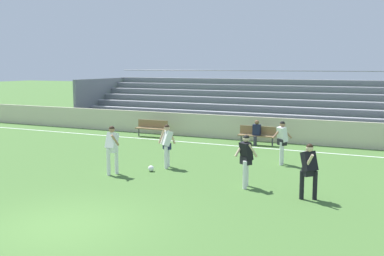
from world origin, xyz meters
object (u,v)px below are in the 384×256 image
(player_dark_challenging, at_px, (246,156))
(soccer_ball, at_px, (151,168))
(player_white_trailing_run, at_px, (112,146))
(player_dark_wide_left, at_px, (309,167))
(bench_near_bin, at_px, (152,127))
(player_white_wide_right, at_px, (282,139))
(bench_centre_sideline, at_px, (257,134))
(spectator_seated, at_px, (256,131))
(player_white_on_ball, at_px, (167,142))
(bleacher_stand, at_px, (232,104))

(player_dark_challenging, bearing_deg, soccer_ball, 170.87)
(player_white_trailing_run, xyz_separation_m, player_dark_wide_left, (6.81, -0.12, -0.07))
(bench_near_bin, height_order, player_white_wide_right, player_white_wide_right)
(bench_centre_sideline, relative_size, spectator_seated, 1.49)
(player_white_wide_right, relative_size, player_dark_wide_left, 1.04)
(bench_near_bin, relative_size, soccer_ball, 8.18)
(player_dark_challenging, bearing_deg, player_white_on_ball, 158.40)
(bench_near_bin, bearing_deg, player_dark_challenging, -44.23)
(player_white_wide_right, xyz_separation_m, player_dark_wide_left, (1.87, -4.29, -0.05))
(soccer_ball, bearing_deg, bleacher_stand, 96.52)
(bleacher_stand, distance_m, player_white_trailing_run, 12.91)
(player_white_trailing_run, bearing_deg, soccer_ball, 44.87)
(bench_centre_sideline, bearing_deg, bleacher_stand, 122.71)
(player_white_trailing_run, distance_m, player_white_wide_right, 6.46)
(bench_centre_sideline, distance_m, player_white_on_ball, 6.44)
(bleacher_stand, distance_m, bench_centre_sideline, 5.88)
(bleacher_stand, distance_m, player_white_wide_right, 10.23)
(player_white_on_ball, bearing_deg, player_dark_wide_left, -18.71)
(bench_near_bin, xyz_separation_m, player_dark_wide_left, (9.90, -8.14, 0.41))
(player_white_wide_right, bearing_deg, player_white_trailing_run, -139.83)
(player_dark_challenging, bearing_deg, spectator_seated, 105.01)
(bleacher_stand, distance_m, soccer_ball, 12.08)
(bench_near_bin, height_order, player_dark_wide_left, player_dark_wide_left)
(player_dark_wide_left, bearing_deg, bleacher_stand, 118.93)
(bench_near_bin, distance_m, player_white_on_ball, 7.59)
(bleacher_stand, height_order, spectator_seated, bleacher_stand)
(spectator_seated, xyz_separation_m, player_white_wide_right, (2.19, -3.73, 0.31))
(player_dark_challenging, bearing_deg, player_dark_wide_left, -13.43)
(player_white_on_ball, bearing_deg, player_dark_challenging, -21.60)
(bench_centre_sideline, xyz_separation_m, soccer_ball, (-1.77, -7.04, -0.44))
(player_white_trailing_run, distance_m, soccer_ball, 1.66)
(bench_centre_sideline, xyz_separation_m, player_dark_wide_left, (4.06, -8.14, 0.41))
(player_white_on_ball, xyz_separation_m, soccer_ball, (-0.22, -0.80, -0.86))
(soccer_ball, bearing_deg, player_white_on_ball, 74.34)
(bench_centre_sideline, distance_m, player_dark_wide_left, 9.10)
(bench_near_bin, height_order, player_white_trailing_run, player_white_trailing_run)
(player_dark_challenging, bearing_deg, bleacher_stand, 112.36)
(player_white_wide_right, bearing_deg, spectator_seated, 120.38)
(player_dark_challenging, bearing_deg, bench_near_bin, 135.77)
(player_white_trailing_run, bearing_deg, player_white_on_ball, 55.87)
(player_white_wide_right, bearing_deg, player_white_on_ball, -147.37)
(spectator_seated, xyz_separation_m, player_dark_challenging, (2.02, -7.53, 0.29))
(bleacher_stand, bearing_deg, spectator_seated, -57.90)
(bench_centre_sideline, bearing_deg, player_white_on_ball, -103.89)
(bench_near_bin, bearing_deg, bleacher_stand, 60.97)
(player_white_trailing_run, height_order, player_white_wide_right, player_white_trailing_run)
(bench_near_bin, relative_size, player_dark_wide_left, 1.11)
(player_dark_wide_left, relative_size, soccer_ball, 7.35)
(spectator_seated, height_order, player_white_trailing_run, player_white_trailing_run)
(bench_near_bin, bearing_deg, spectator_seated, -1.14)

